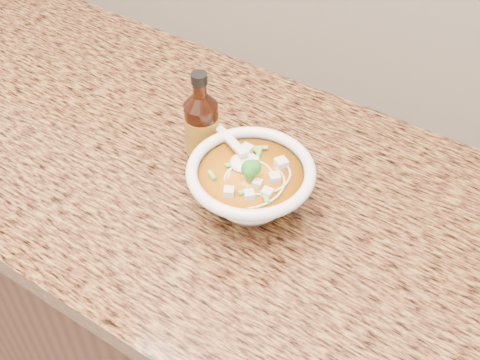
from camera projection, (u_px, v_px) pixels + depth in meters
The scene contains 4 objects.
cabinet at pixel (195, 301), 1.41m from camera, with size 4.00×0.65×0.86m, color black.
counter_slab at pixel (181, 162), 1.09m from camera, with size 4.00×0.68×0.04m, color olive.
soup_bowl at pixel (251, 187), 0.95m from camera, with size 0.21×0.20×0.11m.
hot_sauce_bottle at pixel (202, 129), 1.02m from camera, with size 0.08×0.08×0.18m.
Camera 1 is at (0.52, 1.07, 1.63)m, focal length 45.00 mm.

